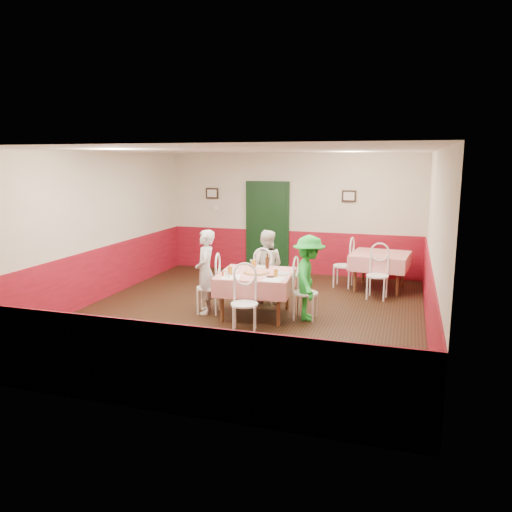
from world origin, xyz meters
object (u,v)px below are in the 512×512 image
(diner_left, at_px, (205,272))
(chair_right, at_px, (305,293))
(pizza, at_px, (256,272))
(diner_right, at_px, (309,278))
(chair_second_a, at_px, (343,266))
(glass_c, at_px, (254,264))
(wallet, at_px, (270,277))
(chair_near, at_px, (244,304))
(chair_second_b, at_px, (377,276))
(chair_left, at_px, (209,288))
(main_table, at_px, (256,295))
(second_table, at_px, (380,272))
(diner_far, at_px, (266,266))
(chair_far, at_px, (266,279))
(beer_bottle, at_px, (267,262))
(glass_a, at_px, (230,271))
(glass_b, at_px, (276,273))

(diner_left, bearing_deg, chair_right, 75.68)
(pizza, relative_size, diner_right, 0.29)
(chair_second_a, relative_size, glass_c, 6.51)
(diner_right, bearing_deg, wallet, 108.63)
(chair_right, relative_size, chair_near, 1.00)
(chair_second_b, relative_size, glass_c, 6.51)
(chair_near, height_order, diner_right, diner_right)
(chair_right, distance_m, chair_second_a, 2.43)
(chair_second_b, bearing_deg, chair_left, -140.85)
(main_table, distance_m, chair_left, 0.85)
(second_table, height_order, wallet, wallet)
(pizza, bearing_deg, main_table, 117.13)
(diner_far, bearing_deg, chair_far, 96.83)
(diner_far, bearing_deg, chair_near, 96.83)
(chair_right, relative_size, pizza, 2.18)
(chair_second_b, distance_m, diner_left, 3.35)
(wallet, bearing_deg, pizza, 138.51)
(wallet, bearing_deg, diner_left, 166.54)
(chair_far, distance_m, chair_second_a, 2.05)
(second_table, xyz_separation_m, pizza, (-1.90, -2.51, 0.40))
(second_table, distance_m, chair_left, 3.76)
(chair_far, bearing_deg, chair_second_b, -154.20)
(wallet, relative_size, diner_far, 0.08)
(second_table, relative_size, glass_c, 8.10)
(chair_far, relative_size, beer_bottle, 3.74)
(chair_right, distance_m, chair_far, 1.20)
(second_table, bearing_deg, pizza, -127.10)
(second_table, xyz_separation_m, glass_c, (-2.07, -2.11, 0.45))
(pizza, relative_size, wallet, 3.75)
(diner_right, bearing_deg, glass_a, 94.74)
(chair_right, height_order, beer_bottle, beer_bottle)
(chair_left, bearing_deg, chair_second_a, 131.78)
(chair_left, height_order, chair_second_b, same)
(chair_left, bearing_deg, second_table, 122.78)
(glass_c, height_order, wallet, glass_c)
(glass_b, distance_m, diner_far, 1.20)
(chair_left, height_order, diner_far, diner_far)
(second_table, xyz_separation_m, diner_far, (-1.99, -1.58, 0.31))
(main_table, xyz_separation_m, glass_b, (0.40, -0.19, 0.45))
(glass_c, relative_size, diner_far, 0.10)
(chair_near, xyz_separation_m, diner_far, (-0.15, 1.74, 0.24))
(main_table, distance_m, glass_c, 0.61)
(chair_right, distance_m, chair_near, 1.20)
(glass_a, relative_size, beer_bottle, 0.58)
(glass_c, distance_m, wallet, 0.79)
(diner_far, bearing_deg, diner_left, 51.83)
(glass_b, bearing_deg, chair_near, -116.46)
(chair_second_b, bearing_deg, second_table, 96.09)
(diner_left, distance_m, diner_right, 1.80)
(chair_left, distance_m, chair_near, 1.20)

